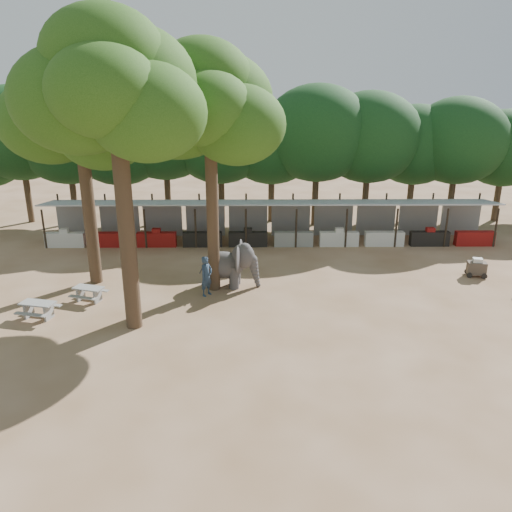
{
  "coord_description": "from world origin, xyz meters",
  "views": [
    {
      "loc": [
        -1.25,
        -16.48,
        9.19
      ],
      "look_at": [
        -1.0,
        5.0,
        2.0
      ],
      "focal_mm": 35.0,
      "sensor_mm": 36.0,
      "label": 1
    }
  ],
  "objects_px": {
    "yard_tree_center": "(112,89)",
    "handler": "(206,276)",
    "elephant": "(230,265)",
    "picnic_table_near": "(38,308)",
    "yard_tree_back": "(207,105)",
    "yard_tree_left": "(77,112)",
    "cart_back": "(477,267)",
    "picnic_table_far": "(89,292)"
  },
  "relations": [
    {
      "from": "yard_tree_center",
      "to": "handler",
      "type": "bearing_deg",
      "value": 46.88
    },
    {
      "from": "elephant",
      "to": "picnic_table_near",
      "type": "distance_m",
      "value": 8.74
    },
    {
      "from": "picnic_table_near",
      "to": "yard_tree_center",
      "type": "bearing_deg",
      "value": 4.61
    },
    {
      "from": "yard_tree_center",
      "to": "handler",
      "type": "xyz_separation_m",
      "value": [
        2.83,
        3.02,
        -8.26
      ]
    },
    {
      "from": "yard_tree_back",
      "to": "elephant",
      "type": "xyz_separation_m",
      "value": [
        0.89,
        0.18,
        -7.43
      ]
    },
    {
      "from": "yard_tree_center",
      "to": "yard_tree_back",
      "type": "height_order",
      "value": "yard_tree_center"
    },
    {
      "from": "yard_tree_left",
      "to": "picnic_table_near",
      "type": "bearing_deg",
      "value": -103.63
    },
    {
      "from": "yard_tree_back",
      "to": "elephant",
      "type": "relative_size",
      "value": 3.87
    },
    {
      "from": "yard_tree_center",
      "to": "yard_tree_left",
      "type": "bearing_deg",
      "value": 120.96
    },
    {
      "from": "yard_tree_left",
      "to": "picnic_table_near",
      "type": "height_order",
      "value": "yard_tree_left"
    },
    {
      "from": "elephant",
      "to": "cart_back",
      "type": "relative_size",
      "value": 2.63
    },
    {
      "from": "yard_tree_center",
      "to": "yard_tree_back",
      "type": "xyz_separation_m",
      "value": [
        3.0,
        4.0,
        -0.67
      ]
    },
    {
      "from": "yard_tree_back",
      "to": "picnic_table_far",
      "type": "bearing_deg",
      "value": -163.55
    },
    {
      "from": "yard_tree_back",
      "to": "cart_back",
      "type": "height_order",
      "value": "yard_tree_back"
    },
    {
      "from": "yard_tree_left",
      "to": "yard_tree_center",
      "type": "bearing_deg",
      "value": -59.04
    },
    {
      "from": "yard_tree_left",
      "to": "elephant",
      "type": "xyz_separation_m",
      "value": [
        6.89,
        -0.82,
        -7.09
      ]
    },
    {
      "from": "yard_tree_center",
      "to": "picnic_table_far",
      "type": "distance_m",
      "value": 9.42
    },
    {
      "from": "yard_tree_back",
      "to": "picnic_table_near",
      "type": "relative_size",
      "value": 6.74
    },
    {
      "from": "yard_tree_center",
      "to": "yard_tree_back",
      "type": "bearing_deg",
      "value": 53.14
    },
    {
      "from": "yard_tree_left",
      "to": "picnic_table_near",
      "type": "distance_m",
      "value": 8.95
    },
    {
      "from": "elephant",
      "to": "cart_back",
      "type": "xyz_separation_m",
      "value": [
        12.64,
        1.17,
        -0.62
      ]
    },
    {
      "from": "cart_back",
      "to": "picnic_table_near",
      "type": "bearing_deg",
      "value": -155.3
    },
    {
      "from": "yard_tree_center",
      "to": "picnic_table_near",
      "type": "xyz_separation_m",
      "value": [
        -4.06,
        0.62,
        -8.74
      ]
    },
    {
      "from": "yard_tree_left",
      "to": "yard_tree_back",
      "type": "relative_size",
      "value": 0.97
    },
    {
      "from": "cart_back",
      "to": "picnic_table_far",
      "type": "bearing_deg",
      "value": -159.35
    },
    {
      "from": "elephant",
      "to": "handler",
      "type": "relative_size",
      "value": 1.55
    },
    {
      "from": "yard_tree_back",
      "to": "picnic_table_far",
      "type": "xyz_separation_m",
      "value": [
        -5.48,
        -1.62,
        -8.1
      ]
    },
    {
      "from": "handler",
      "to": "cart_back",
      "type": "relative_size",
      "value": 1.7
    },
    {
      "from": "yard_tree_center",
      "to": "handler",
      "type": "distance_m",
      "value": 9.24
    },
    {
      "from": "picnic_table_near",
      "to": "picnic_table_far",
      "type": "relative_size",
      "value": 1.01
    },
    {
      "from": "elephant",
      "to": "yard_tree_left",
      "type": "bearing_deg",
      "value": 179.04
    },
    {
      "from": "yard_tree_center",
      "to": "elephant",
      "type": "bearing_deg",
      "value": 47.05
    },
    {
      "from": "cart_back",
      "to": "handler",
      "type": "bearing_deg",
      "value": -158.59
    },
    {
      "from": "yard_tree_center",
      "to": "picnic_table_near",
      "type": "bearing_deg",
      "value": 171.26
    },
    {
      "from": "picnic_table_near",
      "to": "picnic_table_far",
      "type": "bearing_deg",
      "value": 61.38
    },
    {
      "from": "picnic_table_far",
      "to": "cart_back",
      "type": "xyz_separation_m",
      "value": [
        19.02,
        2.97,
        0.04
      ]
    },
    {
      "from": "handler",
      "to": "yard_tree_back",
      "type": "bearing_deg",
      "value": 27.88
    },
    {
      "from": "picnic_table_near",
      "to": "yard_tree_left",
      "type": "bearing_deg",
      "value": 89.72
    },
    {
      "from": "yard_tree_center",
      "to": "elephant",
      "type": "height_order",
      "value": "yard_tree_center"
    },
    {
      "from": "yard_tree_left",
      "to": "elephant",
      "type": "height_order",
      "value": "yard_tree_left"
    },
    {
      "from": "elephant",
      "to": "picnic_table_far",
      "type": "xyz_separation_m",
      "value": [
        -6.37,
        -1.8,
        -0.67
      ]
    },
    {
      "from": "handler",
      "to": "picnic_table_near",
      "type": "height_order",
      "value": "handler"
    }
  ]
}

